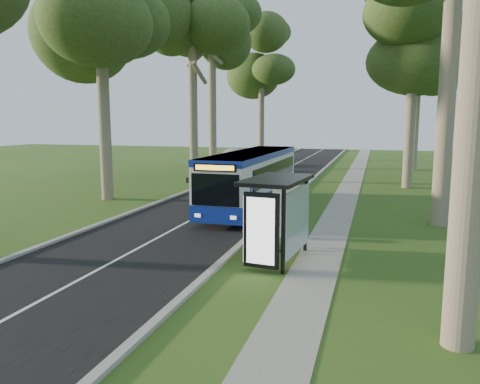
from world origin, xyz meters
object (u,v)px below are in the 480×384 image
(car_silver, at_px, (234,157))
(bus_shelter, at_px, (278,205))
(litter_bin, at_px, (265,225))
(car_white, at_px, (234,163))
(bus, at_px, (252,179))
(bus_stop_sign, at_px, (251,210))

(car_silver, bearing_deg, bus_shelter, -60.49)
(bus_shelter, height_order, litter_bin, bus_shelter)
(bus_shelter, relative_size, car_white, 0.73)
(bus_shelter, height_order, car_silver, bus_shelter)
(bus, relative_size, litter_bin, 11.28)
(bus, distance_m, litter_bin, 6.36)
(bus_stop_sign, distance_m, bus_shelter, 1.63)
(bus, xyz_separation_m, bus_stop_sign, (2.14, -8.15, -0.03))
(litter_bin, height_order, car_silver, car_silver)
(bus_stop_sign, height_order, car_white, bus_stop_sign)
(litter_bin, xyz_separation_m, car_silver, (-9.87, 27.88, 0.34))
(bus_stop_sign, xyz_separation_m, bus_shelter, (1.18, -1.03, 0.44))
(bus_shelter, bearing_deg, litter_bin, 116.15)
(bus_stop_sign, height_order, litter_bin, bus_stop_sign)
(litter_bin, bearing_deg, bus_stop_sign, -89.46)
(bus, xyz_separation_m, litter_bin, (2.12, -5.91, -1.04))
(bus_stop_sign, relative_size, car_silver, 0.47)
(car_white, bearing_deg, car_silver, 94.87)
(bus_shelter, height_order, car_white, bus_shelter)
(bus_shelter, bearing_deg, car_silver, 115.63)
(bus, distance_m, car_white, 17.99)
(litter_bin, bearing_deg, car_silver, 109.49)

